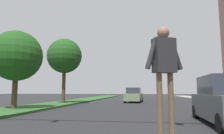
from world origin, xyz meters
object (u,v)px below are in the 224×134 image
at_px(traffic_light_gantry, 21,0).
at_px(sedan_midblock, 134,96).
at_px(pedestrian_performer, 164,72).
at_px(tree_far, 65,56).
at_px(tree_mid, 17,56).

height_order(traffic_light_gantry, sedan_midblock, traffic_light_gantry).
height_order(pedestrian_performer, sedan_midblock, pedestrian_performer).
bearing_deg(tree_far, pedestrian_performer, -62.47).
xyz_separation_m(tree_mid, tree_far, (0.66, 7.08, 1.20)).
xyz_separation_m(tree_mid, pedestrian_performer, (9.11, -9.13, -2.12)).
distance_m(traffic_light_gantry, pedestrian_performer, 5.71).
relative_size(pedestrian_performer, sedan_midblock, 0.53).
bearing_deg(pedestrian_performer, sedan_midblock, 93.92).
bearing_deg(traffic_light_gantry, tree_far, 106.12).
bearing_deg(pedestrian_performer, tree_mid, 134.94).
xyz_separation_m(tree_far, pedestrian_performer, (8.45, -16.21, -3.31)).
relative_size(tree_far, sedan_midblock, 1.42).
distance_m(tree_mid, sedan_midblock, 14.42).
height_order(tree_far, sedan_midblock, tree_far).
bearing_deg(traffic_light_gantry, tree_mid, 124.49).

